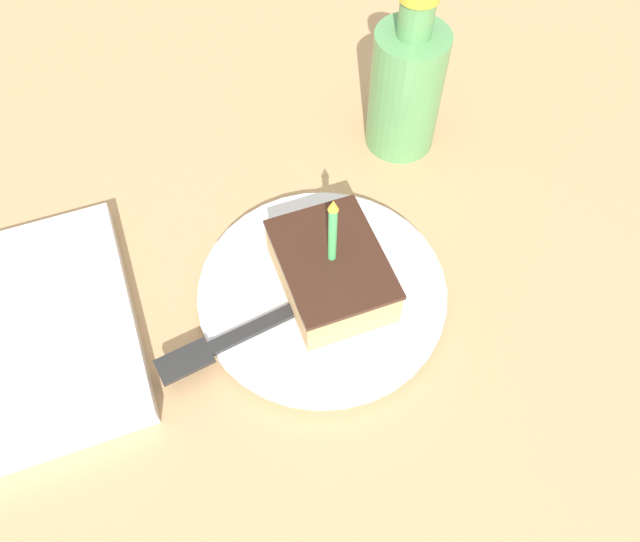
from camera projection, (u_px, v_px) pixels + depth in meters
The scene contains 6 objects.
ground_plane at pixel (322, 309), 0.58m from camera, with size 2.40×2.40×0.04m.
plate at pixel (320, 289), 0.56m from camera, with size 0.22×0.22×0.02m.
cake_slice at pixel (330, 268), 0.53m from camera, with size 0.08×0.11×0.12m.
fork at pixel (247, 332), 0.52m from camera, with size 0.19×0.05×0.00m.
bottle at pixel (406, 86), 0.61m from camera, with size 0.07×0.07×0.18m.
marble_board at pixel (5, 341), 0.53m from camera, with size 0.22×0.23×0.02m.
Camera 1 is at (-0.10, -0.27, 0.49)m, focal length 35.00 mm.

